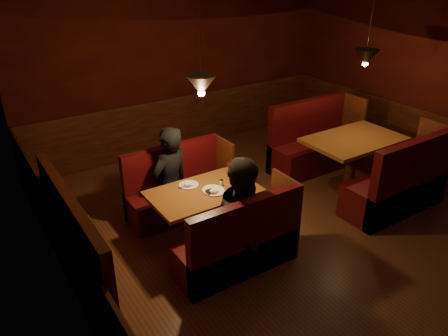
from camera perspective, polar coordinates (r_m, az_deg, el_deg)
room at (r=5.37m, az=9.64°, el=0.44°), size 6.02×7.02×2.92m
main_table at (r=5.49m, az=-2.51°, el=-4.43°), size 1.34×0.81×0.94m
main_bench_far at (r=6.20m, az=-5.96°, el=-3.24°), size 1.47×0.53×1.01m
main_bench_near at (r=5.09m, az=2.15°, el=-10.31°), size 1.47×0.53×1.01m
second_table at (r=7.01m, az=16.47°, el=2.14°), size 1.48×0.95×0.84m
second_bench_far at (r=7.68m, az=11.53°, el=2.80°), size 1.64×0.61×1.17m
second_bench_near at (r=6.67m, az=22.01°, el=-2.39°), size 1.64×0.61×1.17m
diner_a at (r=5.82m, az=-7.18°, el=0.63°), size 0.72×0.58×1.72m
diner_b at (r=4.90m, az=2.85°, el=-4.35°), size 0.94×0.78×1.73m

